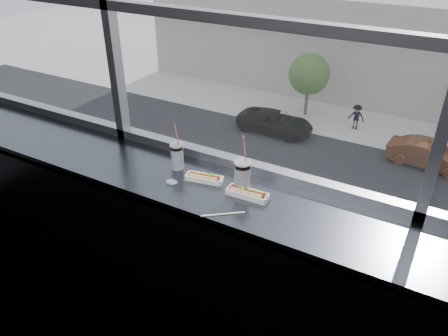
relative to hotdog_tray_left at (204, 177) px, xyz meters
The scene contains 18 objects.
wall_back_lower 0.65m from the hotdog_tray_left, 53.64° to the left, with size 6.00×6.00×0.00m, color black.
counter 0.19m from the hotdog_tray_left, 10.96° to the right, with size 6.00×0.55×0.06m, color #4B4E58.
counter_fascia 0.67m from the hotdog_tray_left, 58.51° to the right, with size 6.00×0.04×1.04m, color #4B4E58.
hotdog_tray_left is the anchor object (origin of this frame).
hotdog_tray_right 0.30m from the hotdog_tray_left, ahead, with size 0.25×0.09×0.06m.
soda_cup_left 0.24m from the hotdog_tray_left, 168.38° to the left, with size 0.09×0.09×0.31m.
soda_cup_right 0.26m from the hotdog_tray_left, ahead, with size 0.10×0.10×0.37m.
loose_straw 0.36m from the hotdog_tray_left, 42.44° to the right, with size 0.01×0.01×0.24m, color white.
wrapper 0.20m from the hotdog_tray_left, 141.75° to the right, with size 0.09×0.06×0.02m, color silver.
street_asphalt 23.58m from the hotdog_tray_left, 89.50° to the left, with size 80.00×10.00×0.06m, color black.
far_sidewalk 30.73m from the hotdog_tray_left, 89.64° to the left, with size 80.00×6.00×0.04m, color #BAB8B4.
car_near_a 23.04m from the hotdog_tray_left, 126.44° to the left, with size 5.75×2.40×1.92m, color gray.
car_near_c 19.81m from the hotdog_tray_left, 82.63° to the left, with size 5.51×2.29×1.84m, color #A41542.
car_far_a 28.26m from the hotdog_tray_left, 111.22° to the left, with size 5.93×2.47×1.98m, color black.
car_far_b 26.63m from the hotdog_tray_left, 88.47° to the left, with size 6.40×2.67×2.13m, color brown.
car_near_b 21.11m from the hotdog_tray_left, 115.77° to the left, with size 6.51×2.71×2.17m, color black.
pedestrian_a 30.02m from the hotdog_tray_left, 99.49° to the left, with size 0.97×0.73×2.18m, color #66605B.
tree_left 30.84m from the hotdog_tray_left, 106.94° to the left, with size 3.03×3.03×4.74m.
Camera 1 is at (1.01, -0.61, 2.49)m, focal length 35.00 mm.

